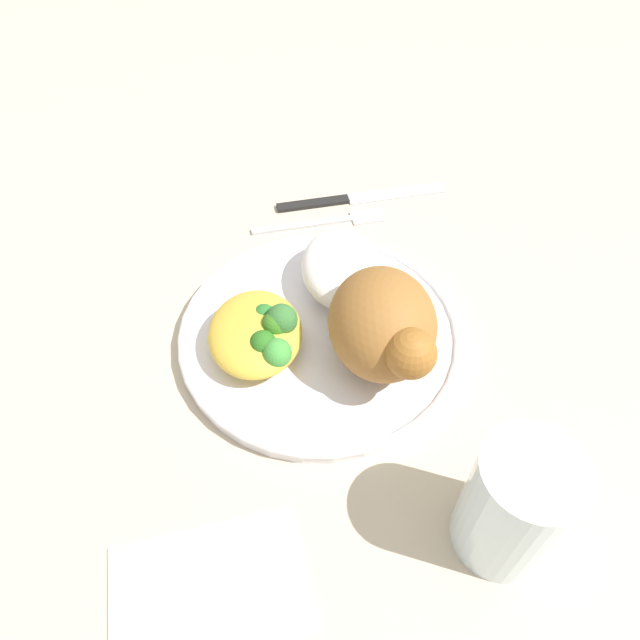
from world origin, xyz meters
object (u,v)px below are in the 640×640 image
(fork, at_px, (326,221))
(knife, at_px, (347,198))
(plate, at_px, (320,333))
(rice_pile, at_px, (342,268))
(roasted_chicken, at_px, (384,325))
(napkin, at_px, (207,587))
(mac_cheese_with_broccoli, at_px, (260,332))
(water_glass, at_px, (515,505))

(fork, distance_m, knife, 0.04)
(plate, height_order, rice_pile, rice_pile)
(roasted_chicken, bearing_deg, napkin, -39.58)
(knife, bearing_deg, plate, -13.55)
(mac_cheese_with_broccoli, distance_m, water_glass, 0.23)
(roasted_chicken, distance_m, fork, 0.20)
(roasted_chicken, xyz_separation_m, knife, (-0.23, -0.00, -0.05))
(roasted_chicken, height_order, rice_pile, roasted_chicken)
(plate, relative_size, napkin, 1.95)
(fork, bearing_deg, roasted_chicken, 8.03)
(roasted_chicken, distance_m, water_glass, 0.16)
(knife, bearing_deg, mac_cheese_with_broccoli, -25.25)
(mac_cheese_with_broccoli, bearing_deg, knife, 154.75)
(mac_cheese_with_broccoli, height_order, knife, mac_cheese_with_broccoli)
(fork, xyz_separation_m, knife, (-0.04, 0.03, 0.00))
(plate, xyz_separation_m, mac_cheese_with_broccoli, (0.01, -0.05, 0.02))
(roasted_chicken, height_order, knife, roasted_chicken)
(knife, xyz_separation_m, water_glass, (0.38, 0.06, 0.05))
(water_glass, bearing_deg, fork, -165.57)
(mac_cheese_with_broccoli, height_order, fork, mac_cheese_with_broccoli)
(fork, bearing_deg, knife, 143.61)
(roasted_chicken, relative_size, knife, 0.59)
(fork, xyz_separation_m, water_glass, (0.34, 0.09, 0.05))
(plate, height_order, roasted_chicken, roasted_chicken)
(roasted_chicken, xyz_separation_m, napkin, (0.17, -0.14, -0.05))
(plate, distance_m, mac_cheese_with_broccoli, 0.06)
(rice_pile, relative_size, water_glass, 0.99)
(plate, distance_m, roasted_chicken, 0.08)
(mac_cheese_with_broccoli, bearing_deg, roasted_chicken, 77.85)
(knife, bearing_deg, fork, -36.39)
(plate, bearing_deg, mac_cheese_with_broccoli, -73.86)
(mac_cheese_with_broccoli, relative_size, water_glass, 0.94)
(mac_cheese_with_broccoli, bearing_deg, napkin, -11.79)
(plate, bearing_deg, rice_pile, 154.67)
(roasted_chicken, height_order, fork, roasted_chicken)
(roasted_chicken, relative_size, napkin, 0.89)
(fork, bearing_deg, water_glass, 14.43)
(roasted_chicken, distance_m, rice_pile, 0.09)
(mac_cheese_with_broccoli, bearing_deg, fork, 157.40)
(roasted_chicken, relative_size, mac_cheese_with_broccoli, 1.20)
(plate, bearing_deg, fork, 172.74)
(roasted_chicken, xyz_separation_m, rice_pile, (-0.09, -0.02, -0.02))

